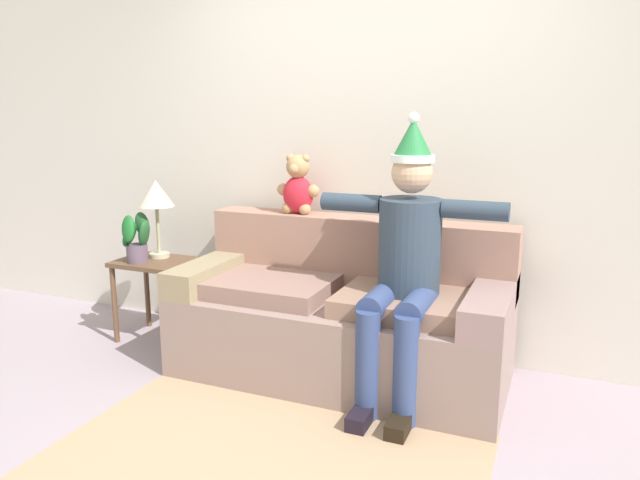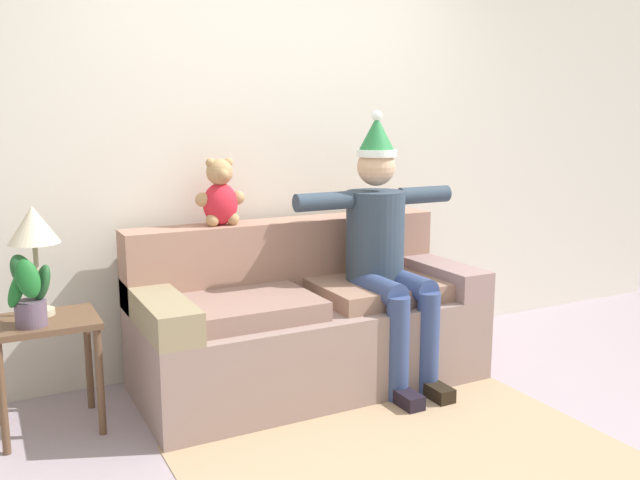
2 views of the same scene
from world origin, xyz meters
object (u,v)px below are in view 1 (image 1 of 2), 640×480
teddy_bear (298,187)px  table_lamp (156,197)px  couch (343,316)px  person_seated (405,257)px  potted_plant (136,239)px  side_table (154,275)px

teddy_bear → table_lamp: bearing=-171.0°
couch → person_seated: size_ratio=1.25×
table_lamp → potted_plant: bearing=-107.7°
person_seated → teddy_bear: person_seated is taller
table_lamp → person_seated: bearing=-8.5°
couch → potted_plant: (-1.45, -0.06, 0.37)m
potted_plant → teddy_bear: bearing=17.1°
side_table → couch: bearing=-0.9°
teddy_bear → potted_plant: (-1.05, -0.32, -0.36)m
potted_plant → person_seated: bearing=-3.2°
person_seated → side_table: size_ratio=2.76×
couch → side_table: (-1.39, 0.02, 0.10)m
couch → potted_plant: couch is taller
person_seated → teddy_bear: size_ratio=4.07×
person_seated → side_table: person_seated is taller
potted_plant → side_table: bearing=53.2°
person_seated → couch: bearing=157.9°
couch → side_table: 1.40m
teddy_bear → couch: bearing=-32.3°
side_table → potted_plant: size_ratio=1.65×
teddy_bear → table_lamp: 1.01m
person_seated → table_lamp: (-1.82, 0.27, 0.19)m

